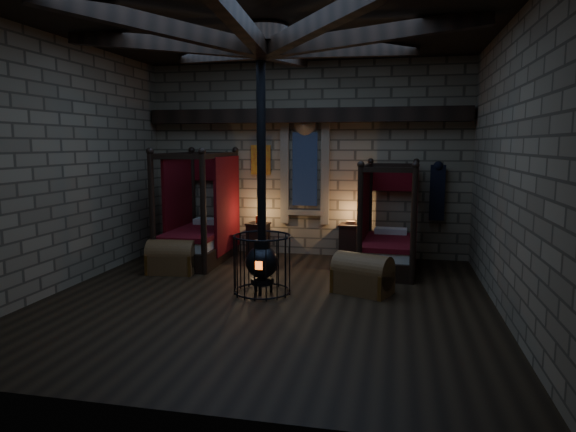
% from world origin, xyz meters
% --- Properties ---
extents(room, '(7.02, 7.02, 4.29)m').
position_xyz_m(room, '(-0.00, 0.09, 3.74)').
color(room, black).
rests_on(room, ground).
extents(bed_left, '(1.17, 2.19, 2.27)m').
position_xyz_m(bed_left, '(-2.07, 2.44, 0.56)').
color(bed_left, black).
rests_on(bed_left, ground).
extents(bed_right, '(1.12, 2.01, 2.05)m').
position_xyz_m(bed_right, '(1.86, 2.45, 0.51)').
color(bed_right, black).
rests_on(bed_right, ground).
extents(trunk_left, '(0.95, 0.66, 0.65)m').
position_xyz_m(trunk_left, '(-2.19, 1.30, 0.29)').
color(trunk_left, brown).
rests_on(trunk_left, ground).
extents(trunk_right, '(1.07, 0.88, 0.68)m').
position_xyz_m(trunk_right, '(1.46, 0.71, 0.30)').
color(trunk_right, brown).
rests_on(trunk_right, ground).
extents(nightstand_left, '(0.51, 0.49, 0.90)m').
position_xyz_m(nightstand_left, '(-0.96, 3.07, 0.38)').
color(nightstand_left, black).
rests_on(nightstand_left, ground).
extents(nightstand_right, '(0.50, 0.48, 0.83)m').
position_xyz_m(nightstand_right, '(1.05, 3.13, 0.39)').
color(nightstand_right, black).
rests_on(nightstand_right, ground).
extents(stove, '(0.95, 0.95, 4.05)m').
position_xyz_m(stove, '(-0.15, 0.35, 0.60)').
color(stove, black).
rests_on(stove, ground).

